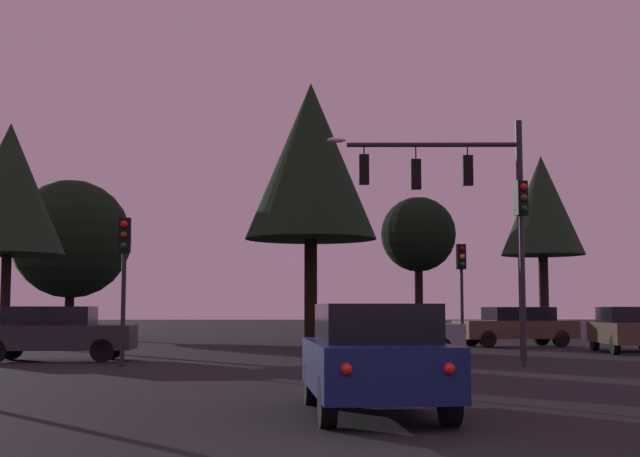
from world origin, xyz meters
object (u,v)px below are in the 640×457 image
traffic_light_corner_right (124,260)px  tree_right_cluster (71,239)px  tree_left_far (9,189)px  tree_behind_sign (311,161)px  tree_center_horizon (542,206)px  car_parked_lot (516,326)px  traffic_light_corner_left (522,235)px  car_crossing_right (55,332)px  car_nearside_lane (374,357)px  traffic_light_median (462,274)px  tree_lot_edge (418,235)px  traffic_signal_mast_arm (460,195)px  car_crossing_left (389,331)px  car_far_lane (629,329)px

traffic_light_corner_right → tree_right_cluster: bearing=107.5°
tree_left_far → tree_right_cluster: tree_left_far is taller
tree_behind_sign → tree_center_horizon: tree_behind_sign is taller
car_parked_lot → tree_center_horizon: 10.00m
traffic_light_corner_left → tree_left_far: (-17.24, 12.96, 2.93)m
car_parked_lot → tree_center_horizon: size_ratio=0.54×
tree_center_horizon → tree_right_cluster: (-23.17, 3.05, -1.41)m
car_crossing_right → tree_center_horizon: (18.72, 16.12, 5.57)m
car_nearside_lane → car_parked_lot: bearing=70.2°
traffic_light_median → tree_lot_edge: 12.51m
tree_left_far → car_parked_lot: bearing=-4.6°
tree_behind_sign → car_nearside_lane: bearing=-89.1°
car_crossing_right → tree_right_cluster: (-4.45, 19.16, 4.17)m
traffic_signal_mast_arm → tree_behind_sign: tree_behind_sign is taller
car_nearside_lane → car_crossing_right: (-7.75, 12.55, 0.00)m
traffic_light_corner_right → car_crossing_right: 3.88m
tree_center_horizon → tree_right_cluster: bearing=172.5°
car_parked_lot → tree_right_cluster: tree_right_cluster is taller
traffic_signal_mast_arm → car_crossing_right: traffic_signal_mast_arm is taller
traffic_signal_mast_arm → tree_center_horizon: tree_center_horizon is taller
tree_center_horizon → tree_left_far: bearing=-165.7°
traffic_light_median → car_crossing_left: traffic_light_median is taller
car_nearside_lane → tree_behind_sign: tree_behind_sign is taller
traffic_light_corner_right → car_crossing_right: (-2.36, 2.43, -1.90)m
tree_left_far → tree_right_cluster: 9.11m
tree_right_cluster → traffic_light_corner_left: bearing=-52.3°
car_far_lane → tree_center_horizon: tree_center_horizon is taller
traffic_light_corner_right → tree_left_far: bearing=119.3°
traffic_light_corner_right → car_far_lane: traffic_light_corner_right is taller
car_parked_lot → tree_right_cluster: size_ratio=0.60×
traffic_light_median → car_crossing_right: bearing=-155.0°
traffic_light_median → tree_center_horizon: size_ratio=0.43×
car_nearside_lane → tree_left_far: bearing=118.8°
traffic_signal_mast_arm → car_crossing_left: (-2.07, 0.71, -4.05)m
traffic_light_corner_left → car_nearside_lane: bearing=-116.1°
traffic_light_median → tree_lot_edge: size_ratio=0.53×
traffic_light_corner_right → tree_left_far: size_ratio=0.42×
car_crossing_right → car_far_lane: same height
tree_left_far → tree_center_horizon: 24.17m
traffic_signal_mast_arm → car_nearside_lane: 14.43m
tree_center_horizon → car_crossing_left: bearing=-121.9°
car_crossing_left → tree_center_horizon: 18.15m
car_nearside_lane → tree_behind_sign: size_ratio=0.39×
traffic_light_corner_left → car_crossing_right: (-12.53, 2.80, -2.54)m
car_nearside_lane → tree_left_far: tree_left_far is taller
car_far_lane → tree_left_far: (-22.62, 6.24, 5.47)m
tree_left_far → traffic_signal_mast_arm: bearing=-29.9°
traffic_light_median → car_nearside_lane: 19.22m
car_crossing_left → tree_right_cluster: tree_right_cluster is taller
tree_right_cluster → tree_lot_edge: (17.49, -0.98, 0.17)m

